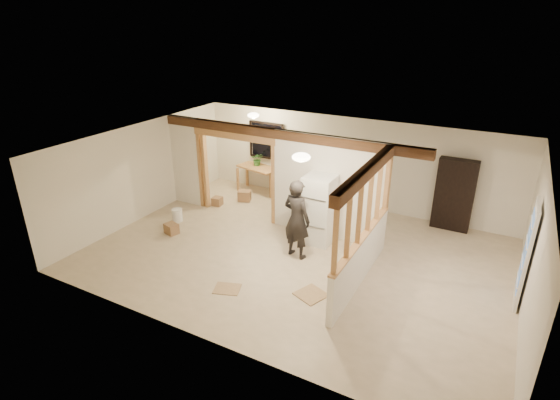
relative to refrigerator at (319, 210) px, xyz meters
The scene contains 30 objects.
floor 1.17m from the refrigerator, 101.36° to the right, with size 9.00×6.50×0.01m, color beige.
ceiling 1.87m from the refrigerator, 101.36° to the right, with size 9.00×6.50×0.01m, color white.
wall_back 2.48m from the refrigerator, 93.82° to the left, with size 9.00×0.01×2.50m, color silver.
wall_front 4.09m from the refrigerator, 92.30° to the right, with size 9.00×0.01×2.50m, color silver.
wall_left 4.75m from the refrigerator, behind, with size 0.01×6.50×2.50m, color silver.
wall_right 4.43m from the refrigerator, 10.58° to the right, with size 0.01×6.50×2.50m, color silver.
partition_left_stub 4.25m from the refrigerator, behind, with size 0.90×0.12×2.50m, color white.
partition_center 0.58m from the refrigerator, 84.55° to the left, with size 2.80×0.12×2.50m, color white.
doorway_frame 2.61m from the refrigerator, behind, with size 2.46×0.14×2.20m, color #B5824C.
header_beam_back 1.98m from the refrigerator, 161.47° to the left, with size 7.00×0.18×0.22m, color #4C2E1A.
header_beam_right 2.44m from the refrigerator, 40.10° to the right, with size 0.18×3.30×0.22m, color #4C2E1A.
pony_wall 1.91m from the refrigerator, 40.10° to the right, with size 0.12×3.20×1.00m, color white.
stud_partition 2.06m from the refrigerator, 40.10° to the right, with size 0.14×3.20×1.32m, color #B5824C.
window_back 3.71m from the refrigerator, 139.50° to the left, with size 1.12×0.10×1.10m, color black.
french_door 4.28m from the refrigerator, ahead, with size 0.12×0.86×2.00m, color white.
ceiling_dome_main 2.12m from the refrigerator, 84.02° to the right, with size 0.36×0.36×0.16m, color #FFEABF.
ceiling_dome_util 3.47m from the refrigerator, 150.77° to the left, with size 0.32×0.32×0.14m, color #FFEABF.
hanging_bulb 2.67m from the refrigerator, 159.94° to the left, with size 0.07×0.07×0.07m, color #FFD88C.
refrigerator is the anchor object (origin of this frame).
woman 0.88m from the refrigerator, 99.90° to the right, with size 0.66×0.43×1.81m, color black.
work_table 3.59m from the refrigerator, 144.38° to the left, with size 1.26×0.63×0.79m, color #B5824C.
potted_plant 3.68m from the refrigerator, 143.89° to the left, with size 0.36×0.31×0.40m, color #2C6D2E.
shop_vac 4.46m from the refrigerator, 169.82° to the left, with size 0.45×0.45×0.59m, color #A42213.
bookshelf 3.46m from the refrigerator, 39.88° to the left, with size 0.91×0.30×1.82m, color black.
bucket 3.82m from the refrigerator, 168.63° to the right, with size 0.27×0.27×0.34m, color white.
box_util_a 3.22m from the refrigerator, 156.48° to the left, with size 0.35×0.30×0.30m, color #916946.
box_util_b 3.51m from the refrigerator, 169.90° to the left, with size 0.26×0.26×0.24m, color #916946.
box_front 3.68m from the refrigerator, 157.89° to the right, with size 0.32×0.26×0.26m, color #916946.
floor_panel_near 2.36m from the refrigerator, 69.63° to the right, with size 0.52×0.52×0.02m, color tan.
floor_panel_far 2.91m from the refrigerator, 106.01° to the right, with size 0.51×0.41×0.02m, color tan.
Camera 1 is at (3.75, -7.76, 5.00)m, focal length 28.00 mm.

